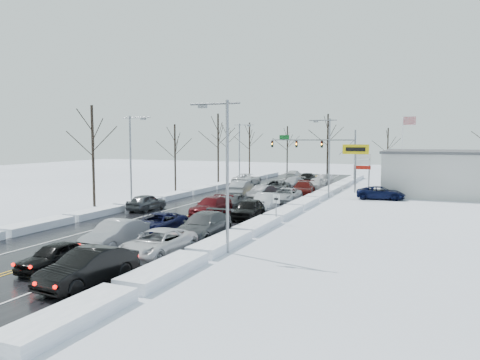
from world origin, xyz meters
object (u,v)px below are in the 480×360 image
at_px(queued_car_0, 55,270).
at_px(dealership_building, 475,173).
at_px(flagpole, 403,144).
at_px(oncoming_car_0, 241,195).
at_px(traffic_signal_mast, 321,147).
at_px(tires_plus_sign, 356,153).

bearing_deg(queued_car_0, dealership_building, 66.19).
height_order(flagpole, oncoming_car_0, flagpole).
relative_size(flagpole, dealership_building, 0.49).
bearing_deg(traffic_signal_mast, queued_car_0, -91.81).
xyz_separation_m(tires_plus_sign, queued_car_0, (-8.72, -40.76, -4.99)).
height_order(tires_plus_sign, oncoming_car_0, tires_plus_sign).
bearing_deg(tires_plus_sign, dealership_building, 8.47).
distance_m(flagpole, oncoming_car_0, 27.88).
height_order(flagpole, dealership_building, flagpole).
distance_m(traffic_signal_mast, queued_car_0, 53.07).
height_order(dealership_building, oncoming_car_0, dealership_building).
xyz_separation_m(tires_plus_sign, flagpole, (4.67, 14.01, 0.93)).
bearing_deg(traffic_signal_mast, oncoming_car_0, -105.06).
bearing_deg(tires_plus_sign, oncoming_car_0, -149.08).
relative_size(flagpole, queued_car_0, 2.38).
bearing_deg(oncoming_car_0, dealership_building, -166.61).
distance_m(tires_plus_sign, oncoming_car_0, 15.14).
distance_m(tires_plus_sign, queued_car_0, 41.98).
bearing_deg(tires_plus_sign, traffic_signal_mast, 120.46).
xyz_separation_m(dealership_building, oncoming_car_0, (-25.73, -9.35, -2.66)).
bearing_deg(dealership_building, traffic_signal_mast, 154.05).
xyz_separation_m(dealership_building, queued_car_0, (-22.20, -42.77, -2.66)).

